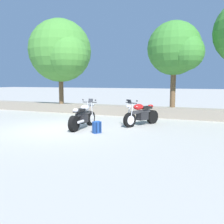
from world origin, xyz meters
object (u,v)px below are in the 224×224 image
(rider_backpack, at_px, (97,127))
(leafy_tree_far_left, at_px, (62,52))
(motorcycle_red_centre, at_px, (141,114))
(motorcycle_silver_near_left, at_px, (83,117))
(leafy_tree_mid_left, at_px, (177,49))

(rider_backpack, bearing_deg, leafy_tree_far_left, 134.08)
(motorcycle_red_centre, bearing_deg, motorcycle_silver_near_left, -144.13)
(motorcycle_red_centre, relative_size, rider_backpack, 4.00)
(motorcycle_silver_near_left, bearing_deg, motorcycle_red_centre, 35.87)
(leafy_tree_mid_left, bearing_deg, leafy_tree_far_left, -176.81)
(motorcycle_silver_near_left, height_order, leafy_tree_far_left, leafy_tree_far_left)
(motorcycle_silver_near_left, relative_size, leafy_tree_mid_left, 0.46)
(rider_backpack, distance_m, leafy_tree_mid_left, 6.42)
(motorcycle_red_centre, xyz_separation_m, rider_backpack, (-1.13, -2.17, -0.24))
(motorcycle_silver_near_left, distance_m, rider_backpack, 1.18)
(motorcycle_red_centre, height_order, leafy_tree_mid_left, leafy_tree_mid_left)
(motorcycle_red_centre, height_order, rider_backpack, motorcycle_red_centre)
(leafy_tree_mid_left, bearing_deg, motorcycle_silver_near_left, -125.95)
(motorcycle_red_centre, distance_m, leafy_tree_mid_left, 4.34)
(leafy_tree_far_left, bearing_deg, leafy_tree_mid_left, 3.19)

